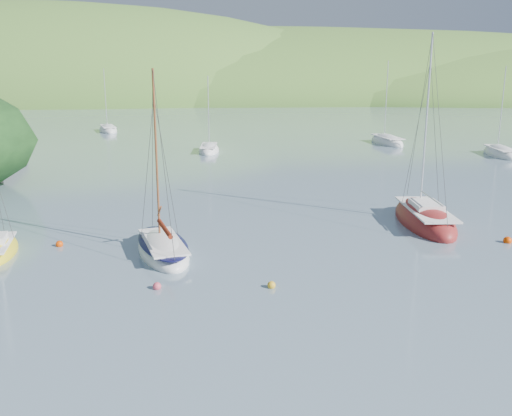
{
  "coord_description": "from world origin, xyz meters",
  "views": [
    {
      "loc": [
        -0.4,
        -22.84,
        9.86
      ],
      "look_at": [
        0.97,
        8.0,
        2.12
      ],
      "focal_mm": 40.0,
      "sensor_mm": 36.0,
      "label": 1
    }
  ],
  "objects_px": {
    "daysailer_white": "(163,249)",
    "distant_sloop_b": "(387,142)",
    "distant_sloop_a": "(209,150)",
    "sloop_red": "(424,220)",
    "distant_sloop_c": "(108,130)",
    "distant_sloop_d": "(500,154)"
  },
  "relations": [
    {
      "from": "distant_sloop_a",
      "to": "distant_sloop_b",
      "type": "height_order",
      "value": "distant_sloop_b"
    },
    {
      "from": "distant_sloop_b",
      "to": "distant_sloop_d",
      "type": "relative_size",
      "value": 1.07
    },
    {
      "from": "distant_sloop_a",
      "to": "distant_sloop_b",
      "type": "bearing_deg",
      "value": 16.32
    },
    {
      "from": "distant_sloop_a",
      "to": "daysailer_white",
      "type": "bearing_deg",
      "value": -90.5
    },
    {
      "from": "distant_sloop_a",
      "to": "distant_sloop_b",
      "type": "distance_m",
      "value": 23.64
    },
    {
      "from": "sloop_red",
      "to": "distant_sloop_c",
      "type": "distance_m",
      "value": 62.32
    },
    {
      "from": "sloop_red",
      "to": "distant_sloop_d",
      "type": "distance_m",
      "value": 33.01
    },
    {
      "from": "sloop_red",
      "to": "distant_sloop_b",
      "type": "relative_size",
      "value": 1.13
    },
    {
      "from": "distant_sloop_b",
      "to": "distant_sloop_a",
      "type": "bearing_deg",
      "value": -172.81
    },
    {
      "from": "sloop_red",
      "to": "distant_sloop_c",
      "type": "xyz_separation_m",
      "value": [
        -31.16,
        53.97,
        -0.06
      ]
    },
    {
      "from": "daysailer_white",
      "to": "distant_sloop_d",
      "type": "bearing_deg",
      "value": 27.18
    },
    {
      "from": "distant_sloop_a",
      "to": "distant_sloop_c",
      "type": "bearing_deg",
      "value": 127.77
    },
    {
      "from": "daysailer_white",
      "to": "sloop_red",
      "type": "distance_m",
      "value": 16.9
    },
    {
      "from": "daysailer_white",
      "to": "distant_sloop_a",
      "type": "relative_size",
      "value": 1.1
    },
    {
      "from": "distant_sloop_a",
      "to": "distant_sloop_c",
      "type": "relative_size",
      "value": 0.92
    },
    {
      "from": "sloop_red",
      "to": "distant_sloop_d",
      "type": "height_order",
      "value": "sloop_red"
    },
    {
      "from": "sloop_red",
      "to": "distant_sloop_a",
      "type": "bearing_deg",
      "value": 116.42
    },
    {
      "from": "daysailer_white",
      "to": "sloop_red",
      "type": "relative_size",
      "value": 0.81
    },
    {
      "from": "daysailer_white",
      "to": "distant_sloop_b",
      "type": "xyz_separation_m",
      "value": [
        23.96,
        43.46,
        -0.04
      ]
    },
    {
      "from": "distant_sloop_d",
      "to": "distant_sloop_a",
      "type": "bearing_deg",
      "value": 176.67
    },
    {
      "from": "distant_sloop_a",
      "to": "distant_sloop_c",
      "type": "height_order",
      "value": "distant_sloop_c"
    },
    {
      "from": "daysailer_white",
      "to": "distant_sloop_b",
      "type": "relative_size",
      "value": 0.92
    }
  ]
}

